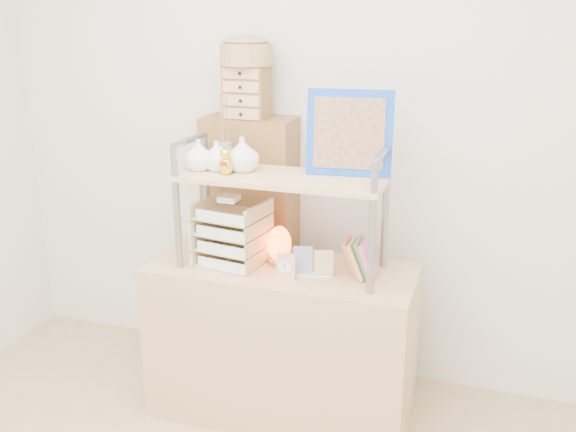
% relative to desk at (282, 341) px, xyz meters
% --- Properties ---
extents(room_shell, '(3.42, 3.41, 2.61)m').
position_rel_desk_xyz_m(room_shell, '(0.00, -0.81, 1.32)').
color(room_shell, silver).
rests_on(room_shell, ground).
extents(desk, '(1.20, 0.50, 0.75)m').
position_rel_desk_xyz_m(desk, '(0.00, 0.00, 0.00)').
color(desk, tan).
rests_on(desk, ground).
extents(cabinet, '(0.45, 0.25, 1.35)m').
position_rel_desk_xyz_m(cabinet, '(-0.29, 0.37, 0.30)').
color(cabinet, brown).
rests_on(cabinet, ground).
extents(hutch, '(0.90, 0.34, 0.79)m').
position_rel_desk_xyz_m(hutch, '(-0.05, 0.02, 0.81)').
color(hutch, gray).
rests_on(hutch, desk).
extents(letter_tray, '(0.30, 0.29, 0.32)m').
position_rel_desk_xyz_m(letter_tray, '(-0.23, -0.04, 0.50)').
color(letter_tray, tan).
rests_on(letter_tray, desk).
extents(salt_lamp, '(0.12, 0.11, 0.18)m').
position_rel_desk_xyz_m(salt_lamp, '(-0.02, 0.03, 0.47)').
color(salt_lamp, brown).
rests_on(salt_lamp, desk).
extents(desk_clock, '(0.08, 0.05, 0.11)m').
position_rel_desk_xyz_m(desk_clock, '(0.06, -0.12, 0.43)').
color(desk_clock, tan).
rests_on(desk_clock, desk).
extents(postcard_stand, '(0.18, 0.10, 0.13)m').
position_rel_desk_xyz_m(postcard_stand, '(0.16, -0.05, 0.41)').
color(postcard_stand, white).
rests_on(postcard_stand, desk).
extents(drawer_chest, '(0.20, 0.16, 0.25)m').
position_rel_desk_xyz_m(drawer_chest, '(-0.29, 0.35, 1.10)').
color(drawer_chest, brown).
rests_on(drawer_chest, cabinet).
extents(woven_basket, '(0.25, 0.25, 0.10)m').
position_rel_desk_xyz_m(woven_basket, '(-0.29, 0.35, 1.28)').
color(woven_basket, olive).
rests_on(woven_basket, drawer_chest).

